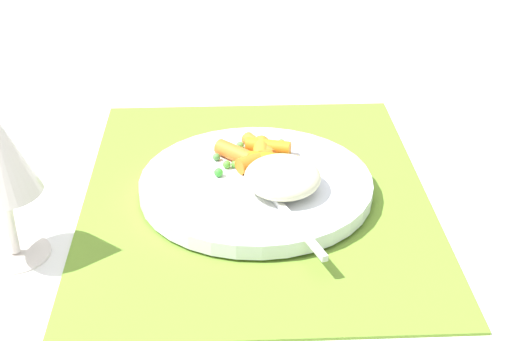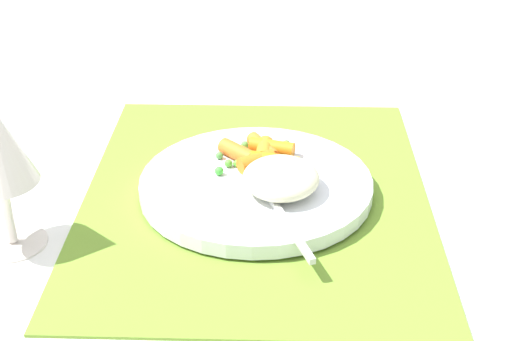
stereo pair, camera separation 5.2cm
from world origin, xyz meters
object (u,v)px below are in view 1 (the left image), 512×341
Objects in this scene: plate at (256,185)px; rice_mound at (283,177)px; carrot_portion at (259,153)px; fork at (268,190)px.

plate is 2.94× the size of rice_mound.
rice_mound is (-0.02, -0.03, 0.02)m from plate.
plate is at bearing 48.31° from rice_mound.
carrot_portion reaches higher than plate.
rice_mound reaches higher than plate.
fork is (-0.01, 0.02, -0.01)m from rice_mound.
rice_mound is 0.92× the size of carrot_portion.
carrot_portion is at bearing 4.84° from fork.
rice_mound is at bearing -71.11° from fork.
carrot_portion is at bearing 18.70° from rice_mound.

